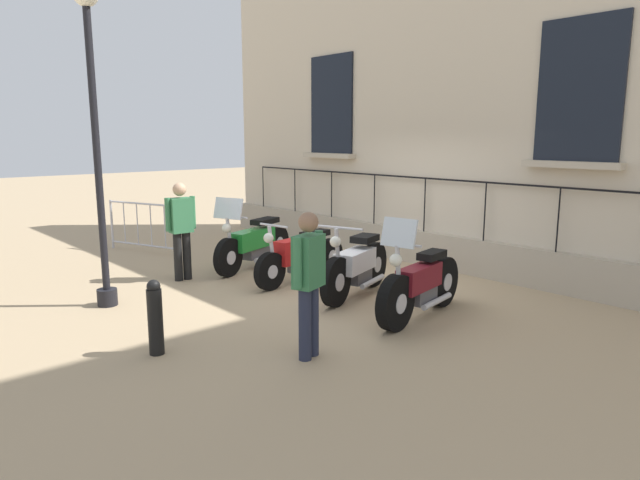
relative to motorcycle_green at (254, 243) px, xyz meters
The scene contains 11 objects.
ground_plane 2.02m from the motorcycle_green, 101.28° to the left, with size 60.00×60.00×0.00m, color tan.
building_facade 4.33m from the motorcycle_green, 146.48° to the left, with size 0.82×12.03×6.22m.
motorcycle_green is the anchor object (origin of this frame).
motorcycle_red 1.31m from the motorcycle_green, 91.90° to the left, with size 2.13×0.61×1.04m.
motorcycle_white 2.54m from the motorcycle_green, 92.11° to the left, with size 1.95×0.89×1.14m.
motorcycle_maroon 3.84m from the motorcycle_green, 89.75° to the left, with size 2.02×0.64×1.41m.
lamppost 3.63m from the motorcycle_green, ahead, with size 0.34×0.34×4.39m.
crowd_barrier 2.80m from the motorcycle_green, 71.47° to the right, with size 0.70×1.84×1.05m.
bollard 4.19m from the motorcycle_green, 39.86° to the left, with size 0.17×0.17×0.85m.
pedestrian_standing 1.48m from the motorcycle_green, ahead, with size 0.53×0.24×1.64m.
pedestrian_walking 4.40m from the motorcycle_green, 62.61° to the left, with size 0.51×0.32×1.61m.
Camera 1 is at (6.18, 6.36, 2.40)m, focal length 31.35 mm.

